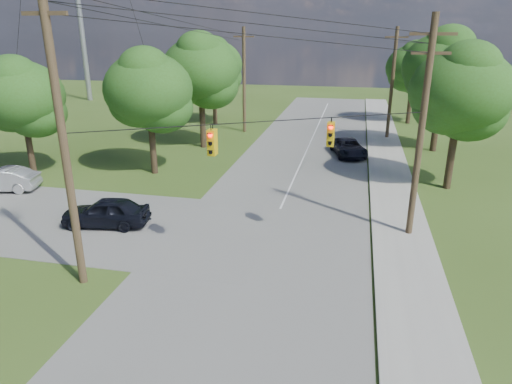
% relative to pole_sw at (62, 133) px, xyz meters
% --- Properties ---
extents(ground, '(140.00, 140.00, 0.00)m').
position_rel_pole_sw_xyz_m(ground, '(4.60, -0.40, -6.23)').
color(ground, '#37511B').
rests_on(ground, ground).
extents(main_road, '(10.00, 100.00, 0.03)m').
position_rel_pole_sw_xyz_m(main_road, '(6.60, 4.60, -6.21)').
color(main_road, gray).
rests_on(main_road, ground).
extents(sidewalk_east, '(2.60, 100.00, 0.12)m').
position_rel_pole_sw_xyz_m(sidewalk_east, '(13.30, 4.60, -6.17)').
color(sidewalk_east, '#ADAAA2').
rests_on(sidewalk_east, ground).
extents(pole_sw, '(2.00, 0.32, 12.00)m').
position_rel_pole_sw_xyz_m(pole_sw, '(0.00, 0.00, 0.00)').
color(pole_sw, brown).
rests_on(pole_sw, ground).
extents(pole_ne, '(2.00, 0.32, 10.50)m').
position_rel_pole_sw_xyz_m(pole_ne, '(13.50, 7.60, -0.76)').
color(pole_ne, brown).
rests_on(pole_ne, ground).
extents(pole_north_e, '(2.00, 0.32, 10.00)m').
position_rel_pole_sw_xyz_m(pole_north_e, '(13.50, 29.60, -1.10)').
color(pole_north_e, brown).
rests_on(pole_north_e, ground).
extents(pole_north_w, '(2.00, 0.32, 10.00)m').
position_rel_pole_sw_xyz_m(pole_north_w, '(-0.40, 29.60, -1.10)').
color(pole_north_w, brown).
rests_on(pole_north_w, ground).
extents(power_lines, '(13.93, 29.62, 4.93)m').
position_rel_pole_sw_xyz_m(power_lines, '(6.10, 11.14, 2.93)').
color(power_lines, black).
rests_on(power_lines, ground).
extents(traffic_signals, '(4.91, 3.27, 1.05)m').
position_rel_pole_sw_xyz_m(traffic_signals, '(7.15, 4.03, -0.73)').
color(traffic_signals, '#E3BA0D').
rests_on(traffic_signals, ground).
extents(tree_w_near, '(6.00, 6.00, 8.40)m').
position_rel_pole_sw_xyz_m(tree_w_near, '(-3.40, 14.60, -0.30)').
color(tree_w_near, '#433321').
rests_on(tree_w_near, ground).
extents(tree_w_mid, '(6.40, 6.40, 9.22)m').
position_rel_pole_sw_xyz_m(tree_w_mid, '(-2.40, 22.60, 0.35)').
color(tree_w_mid, '#433321').
rests_on(tree_w_mid, ground).
extents(tree_w_far, '(6.00, 6.00, 8.73)m').
position_rel_pole_sw_xyz_m(tree_w_far, '(-4.40, 32.60, 0.02)').
color(tree_w_far, '#433321').
rests_on(tree_w_far, ground).
extents(tree_e_near, '(6.20, 6.20, 8.81)m').
position_rel_pole_sw_xyz_m(tree_e_near, '(16.60, 15.60, 0.02)').
color(tree_e_near, '#433321').
rests_on(tree_e_near, ground).
extents(tree_e_mid, '(6.60, 6.60, 9.64)m').
position_rel_pole_sw_xyz_m(tree_e_mid, '(17.10, 25.60, 0.68)').
color(tree_e_mid, '#433321').
rests_on(tree_e_mid, ground).
extents(tree_e_far, '(5.80, 5.80, 8.32)m').
position_rel_pole_sw_xyz_m(tree_e_far, '(16.10, 37.60, -0.31)').
color(tree_e_far, '#433321').
rests_on(tree_e_far, ground).
extents(tree_cross_n, '(5.60, 5.60, 7.91)m').
position_rel_pole_sw_xyz_m(tree_cross_n, '(-11.40, 12.10, -0.63)').
color(tree_cross_n, '#433321').
rests_on(tree_cross_n, ground).
extents(car_cross_dark, '(4.70, 2.44, 1.53)m').
position_rel_pole_sw_xyz_m(car_cross_dark, '(-1.93, 5.32, -5.43)').
color(car_cross_dark, black).
rests_on(car_cross_dark, cross_road).
extents(car_cross_silver, '(4.71, 2.45, 1.48)m').
position_rel_pole_sw_xyz_m(car_cross_silver, '(-11.23, 8.90, -5.46)').
color(car_cross_silver, '#A2A5A8').
rests_on(car_cross_silver, cross_road).
extents(car_main_north, '(3.43, 5.23, 1.34)m').
position_rel_pole_sw_xyz_m(car_main_north, '(10.10, 22.36, -5.53)').
color(car_main_north, black).
rests_on(car_main_north, main_road).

